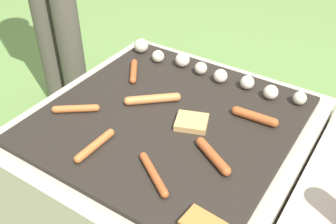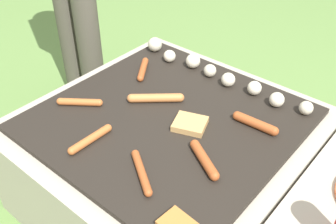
% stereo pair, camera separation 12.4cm
% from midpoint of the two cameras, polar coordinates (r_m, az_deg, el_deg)
% --- Properties ---
extents(ground_plane, '(14.00, 14.00, 0.00)m').
position_cam_midpoint_polar(ground_plane, '(1.52, 2.39, -12.35)').
color(ground_plane, '#608442').
extents(grill, '(0.86, 0.86, 0.38)m').
position_cam_midpoint_polar(grill, '(1.38, 2.59, -7.21)').
color(grill, '#A89E8C').
rests_on(grill, ground_plane).
extents(sausage_front_center, '(0.15, 0.14, 0.03)m').
position_cam_midpoint_polar(sausage_front_center, '(1.31, 0.90, 1.96)').
color(sausage_front_center, '#C6753D').
rests_on(sausage_front_center, grill).
extents(sausage_back_left, '(0.03, 0.16, 0.02)m').
position_cam_midpoint_polar(sausage_back_left, '(1.16, -8.21, -4.04)').
color(sausage_back_left, '#B7602D').
rests_on(sausage_back_left, grill).
extents(sausage_mid_right, '(0.13, 0.10, 0.02)m').
position_cam_midpoint_polar(sausage_mid_right, '(1.32, -10.11, 1.33)').
color(sausage_mid_right, '#B7602D').
rests_on(sausage_mid_right, grill).
extents(sausage_front_left, '(0.15, 0.04, 0.03)m').
position_cam_midpoint_polar(sausage_front_left, '(1.25, 15.35, -1.69)').
color(sausage_front_left, '#A34C23').
rests_on(sausage_front_left, grill).
extents(sausage_mid_left, '(0.15, 0.10, 0.02)m').
position_cam_midpoint_polar(sausage_mid_left, '(1.05, -0.49, -8.86)').
color(sausage_mid_left, '#A34C23').
rests_on(sausage_mid_left, grill).
extents(sausage_back_center, '(0.14, 0.09, 0.03)m').
position_cam_midpoint_polar(sausage_back_center, '(1.10, 8.53, -6.95)').
color(sausage_back_center, '#A34C23').
rests_on(sausage_back_center, grill).
extents(sausage_back_right, '(0.10, 0.13, 0.02)m').
position_cam_midpoint_polar(sausage_back_right, '(1.48, -1.26, 6.16)').
color(sausage_back_right, '#A34C23').
rests_on(sausage_back_right, grill).
extents(bread_slice_center, '(0.12, 0.12, 0.02)m').
position_cam_midpoint_polar(bread_slice_center, '(1.22, 6.14, -1.85)').
color(bread_slice_center, tan).
rests_on(bread_slice_center, grill).
extents(mushroom_row, '(0.71, 0.08, 0.06)m').
position_cam_midpoint_polar(mushroom_row, '(1.46, 8.99, 5.83)').
color(mushroom_row, beige).
rests_on(mushroom_row, grill).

